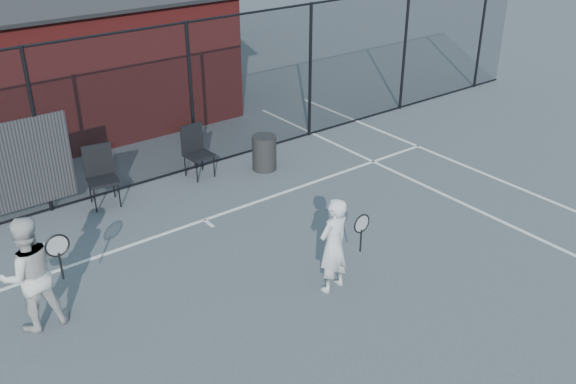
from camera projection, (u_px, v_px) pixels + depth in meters
ground at (312, 302)px, 9.14m from camera, size 80.00×80.00×0.00m
court_lines at (378, 352)px, 8.20m from camera, size 11.02×18.00×0.01m
fence at (130, 115)px, 11.86m from camera, size 22.04×3.00×3.00m
clubhouse at (87, 54)px, 15.06m from camera, size 6.50×4.36×4.19m
player_front at (334, 245)px, 9.12m from camera, size 0.68×0.52×1.47m
player_back at (29, 274)px, 8.33m from camera, size 0.90×0.67×1.64m
chair_left at (102, 178)px, 11.54m from camera, size 0.61×0.63×1.09m
chair_right at (199, 153)px, 12.63m from camera, size 0.53×0.55×1.03m
waste_bin at (264, 153)px, 13.01m from camera, size 0.50×0.50×0.72m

